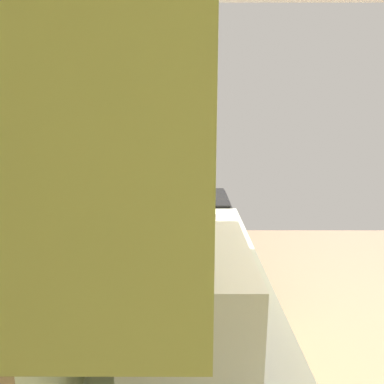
{
  "coord_description": "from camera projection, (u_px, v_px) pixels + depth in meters",
  "views": [
    {
      "loc": [
        -1.59,
        1.17,
        1.6
      ],
      "look_at": [
        -0.13,
        1.18,
        1.26
      ],
      "focal_mm": 31.63,
      "sensor_mm": 36.0,
      "label": 1
    }
  ],
  "objects": [
    {
      "name": "wall_back",
      "position": [
        117.0,
        176.0,
        1.62
      ],
      "size": [
        3.8,
        0.12,
        2.62
      ],
      "primitive_type": "cube",
      "color": "beige",
      "rests_on": "ground_plane"
    },
    {
      "name": "upper_cabinets",
      "position": [
        147.0,
        44.0,
        1.07
      ],
      "size": [
        1.98,
        0.31,
        0.71
      ],
      "color": "#C7C061"
    },
    {
      "name": "oven_range",
      "position": [
        193.0,
        244.0,
        3.05
      ],
      "size": [
        0.67,
        0.62,
        1.07
      ],
      "color": "black",
      "rests_on": "ground_plane"
    },
    {
      "name": "microwave",
      "position": [
        191.0,
        301.0,
        1.01
      ],
      "size": [
        0.51,
        0.35,
        0.34
      ],
      "color": "white",
      "rests_on": "counter_run"
    },
    {
      "name": "bowl",
      "position": [
        205.0,
        217.0,
        2.31
      ],
      "size": [
        0.15,
        0.15,
        0.06
      ],
      "color": "silver",
      "rests_on": "counter_run"
    }
  ]
}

